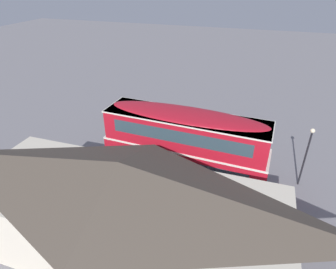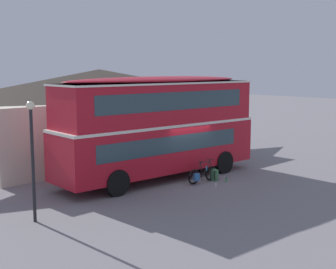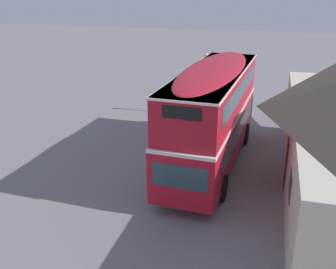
{
  "view_description": "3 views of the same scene",
  "coord_description": "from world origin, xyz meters",
  "px_view_note": "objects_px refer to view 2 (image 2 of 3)",
  "views": [
    {
      "loc": [
        -4.61,
        15.63,
        12.02
      ],
      "look_at": [
        0.84,
        -0.96,
        2.14
      ],
      "focal_mm": 30.78,
      "sensor_mm": 36.0,
      "label": 1
    },
    {
      "loc": [
        -15.56,
        -15.13,
        5.19
      ],
      "look_at": [
        -0.83,
        -0.06,
        2.18
      ],
      "focal_mm": 50.23,
      "sensor_mm": 36.0,
      "label": 2
    },
    {
      "loc": [
        16.35,
        3.12,
        8.12
      ],
      "look_at": [
        1.11,
        -1.02,
        2.05
      ],
      "focal_mm": 41.91,
      "sensor_mm": 36.0,
      "label": 3
    }
  ],
  "objects_px": {
    "backpack_on_ground": "(214,174)",
    "double_decker_bus": "(159,123)",
    "water_bottle_green_metal": "(226,180)",
    "touring_bicycle": "(202,175)",
    "water_bottle_clear_plastic": "(216,184)",
    "street_lamp": "(32,147)"
  },
  "relations": [
    {
      "from": "street_lamp",
      "to": "touring_bicycle",
      "type": "bearing_deg",
      "value": -2.5
    },
    {
      "from": "backpack_on_ground",
      "to": "water_bottle_green_metal",
      "type": "bearing_deg",
      "value": -69.91
    },
    {
      "from": "double_decker_bus",
      "to": "backpack_on_ground",
      "type": "bearing_deg",
      "value": -52.21
    },
    {
      "from": "backpack_on_ground",
      "to": "street_lamp",
      "type": "distance_m",
      "value": 9.15
    },
    {
      "from": "touring_bicycle",
      "to": "water_bottle_green_metal",
      "type": "height_order",
      "value": "touring_bicycle"
    },
    {
      "from": "backpack_on_ground",
      "to": "water_bottle_green_metal",
      "type": "relative_size",
      "value": 2.44
    },
    {
      "from": "double_decker_bus",
      "to": "street_lamp",
      "type": "distance_m",
      "value": 7.43
    },
    {
      "from": "double_decker_bus",
      "to": "water_bottle_green_metal",
      "type": "height_order",
      "value": "double_decker_bus"
    },
    {
      "from": "backpack_on_ground",
      "to": "water_bottle_clear_plastic",
      "type": "bearing_deg",
      "value": -136.12
    },
    {
      "from": "double_decker_bus",
      "to": "water_bottle_clear_plastic",
      "type": "bearing_deg",
      "value": -74.04
    },
    {
      "from": "double_decker_bus",
      "to": "touring_bicycle",
      "type": "xyz_separation_m",
      "value": [
        0.85,
        -1.93,
        -2.27
      ]
    },
    {
      "from": "double_decker_bus",
      "to": "water_bottle_green_metal",
      "type": "relative_size",
      "value": 45.38
    },
    {
      "from": "backpack_on_ground",
      "to": "street_lamp",
      "type": "xyz_separation_m",
      "value": [
        -8.85,
        0.47,
        2.28
      ]
    },
    {
      "from": "touring_bicycle",
      "to": "water_bottle_green_metal",
      "type": "distance_m",
      "value": 1.19
    },
    {
      "from": "double_decker_bus",
      "to": "backpack_on_ground",
      "type": "distance_m",
      "value": 3.5
    },
    {
      "from": "touring_bicycle",
      "to": "water_bottle_clear_plastic",
      "type": "xyz_separation_m",
      "value": [
        -0.06,
        -0.87,
        -0.28
      ]
    },
    {
      "from": "water_bottle_green_metal",
      "to": "street_lamp",
      "type": "relative_size",
      "value": 0.06
    },
    {
      "from": "backpack_on_ground",
      "to": "double_decker_bus",
      "type": "bearing_deg",
      "value": 127.79
    },
    {
      "from": "water_bottle_clear_plastic",
      "to": "street_lamp",
      "type": "distance_m",
      "value": 8.52
    },
    {
      "from": "double_decker_bus",
      "to": "touring_bicycle",
      "type": "height_order",
      "value": "double_decker_bus"
    },
    {
      "from": "double_decker_bus",
      "to": "street_lamp",
      "type": "bearing_deg",
      "value": -167.79
    },
    {
      "from": "water_bottle_green_metal",
      "to": "double_decker_bus",
      "type": "bearing_deg",
      "value": 124.49
    }
  ]
}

